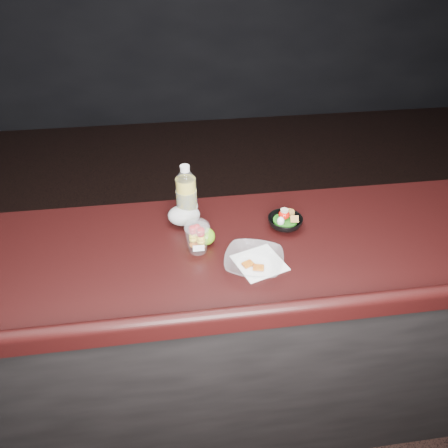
# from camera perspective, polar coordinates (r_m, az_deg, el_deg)

# --- Properties ---
(room_shell) EXTENTS (8.00, 8.00, 8.00)m
(room_shell) POSITION_cam_1_polar(r_m,az_deg,el_deg) (1.00, 0.35, 23.32)
(room_shell) COLOR black
(room_shell) RESTS_ON ground
(counter) EXTENTS (4.06, 0.71, 1.02)m
(counter) POSITION_cam_1_polar(r_m,az_deg,el_deg) (1.99, -1.07, -14.59)
(counter) COLOR black
(counter) RESTS_ON ground
(lemonade_bottle) EXTENTS (0.08, 0.08, 0.25)m
(lemonade_bottle) POSITION_cam_1_polar(r_m,az_deg,el_deg) (1.73, -4.91, 3.37)
(lemonade_bottle) COLOR gold
(lemonade_bottle) RESTS_ON counter
(fruit_cup) EXTENTS (0.09, 0.09, 0.13)m
(fruit_cup) POSITION_cam_1_polar(r_m,az_deg,el_deg) (1.58, -3.51, -1.53)
(fruit_cup) COLOR white
(fruit_cup) RESTS_ON counter
(green_apple) EXTENTS (0.07, 0.07, 0.07)m
(green_apple) POSITION_cam_1_polar(r_m,az_deg,el_deg) (1.64, -2.42, -1.61)
(green_apple) COLOR #469110
(green_apple) RESTS_ON counter
(plastic_bag) EXTENTS (0.13, 0.11, 0.09)m
(plastic_bag) POSITION_cam_1_polar(r_m,az_deg,el_deg) (1.75, -5.12, 1.32)
(plastic_bag) COLOR silver
(plastic_bag) RESTS_ON counter
(snack_bowl) EXTENTS (0.16, 0.16, 0.08)m
(snack_bowl) POSITION_cam_1_polar(r_m,az_deg,el_deg) (1.74, 7.95, 0.34)
(snack_bowl) COLOR black
(snack_bowl) RESTS_ON counter
(takeout_bowl) EXTENTS (0.26, 0.26, 0.05)m
(takeout_bowl) POSITION_cam_1_polar(r_m,az_deg,el_deg) (1.54, 3.92, -5.01)
(takeout_bowl) COLOR silver
(takeout_bowl) RESTS_ON counter
(paper_napkin) EXTENTS (0.20, 0.20, 0.00)m
(paper_napkin) POSITION_cam_1_polar(r_m,az_deg,el_deg) (1.57, 4.64, -5.07)
(paper_napkin) COLOR white
(paper_napkin) RESTS_ON counter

